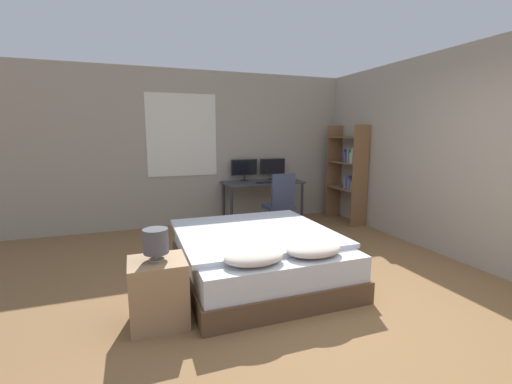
# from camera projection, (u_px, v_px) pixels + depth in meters

# --- Properties ---
(ground_plane) EXTENTS (20.00, 20.00, 0.00)m
(ground_plane) POSITION_uv_depth(u_px,v_px,m) (356.00, 324.00, 2.95)
(ground_plane) COLOR brown
(wall_back) EXTENTS (12.00, 0.08, 2.70)m
(wall_back) POSITION_uv_depth(u_px,v_px,m) (231.00, 148.00, 6.26)
(wall_back) COLOR #9E9384
(wall_back) RESTS_ON ground_plane
(wall_side_right) EXTENTS (0.06, 12.00, 2.70)m
(wall_side_right) POSITION_uv_depth(u_px,v_px,m) (424.00, 153.00, 4.85)
(wall_side_right) COLOR #9E9384
(wall_side_right) RESTS_ON ground_plane
(bed) EXTENTS (1.71, 1.97, 0.60)m
(bed) POSITION_uv_depth(u_px,v_px,m) (258.00, 255.00, 3.86)
(bed) COLOR brown
(bed) RESTS_ON ground_plane
(nightstand) EXTENTS (0.47, 0.43, 0.57)m
(nightstand) POSITION_uv_depth(u_px,v_px,m) (158.00, 292.00, 2.92)
(nightstand) COLOR #997551
(nightstand) RESTS_ON ground_plane
(bedside_lamp) EXTENTS (0.21, 0.21, 0.27)m
(bedside_lamp) POSITION_uv_depth(u_px,v_px,m) (156.00, 242.00, 2.85)
(bedside_lamp) COLOR gray
(bedside_lamp) RESTS_ON nightstand
(desk) EXTENTS (1.43, 0.63, 0.77)m
(desk) POSITION_uv_depth(u_px,v_px,m) (263.00, 187.00, 6.18)
(desk) COLOR #38383D
(desk) RESTS_ON ground_plane
(monitor_left) EXTENTS (0.49, 0.16, 0.39)m
(monitor_left) POSITION_uv_depth(u_px,v_px,m) (244.00, 168.00, 6.23)
(monitor_left) COLOR black
(monitor_left) RESTS_ON desk
(monitor_right) EXTENTS (0.49, 0.16, 0.39)m
(monitor_right) POSITION_uv_depth(u_px,v_px,m) (273.00, 167.00, 6.42)
(monitor_right) COLOR black
(monitor_right) RESTS_ON desk
(keyboard) EXTENTS (0.38, 0.13, 0.02)m
(keyboard) POSITION_uv_depth(u_px,v_px,m) (267.00, 182.00, 5.97)
(keyboard) COLOR black
(keyboard) RESTS_ON desk
(computer_mouse) EXTENTS (0.07, 0.05, 0.04)m
(computer_mouse) POSITION_uv_depth(u_px,v_px,m) (282.00, 181.00, 6.06)
(computer_mouse) COLOR black
(computer_mouse) RESTS_ON desk
(office_chair) EXTENTS (0.52, 0.52, 1.01)m
(office_chair) POSITION_uv_depth(u_px,v_px,m) (280.00, 211.00, 5.51)
(office_chair) COLOR black
(office_chair) RESTS_ON ground_plane
(bookshelf) EXTENTS (0.32, 0.84, 1.77)m
(bookshelf) POSITION_uv_depth(u_px,v_px,m) (350.00, 169.00, 6.19)
(bookshelf) COLOR brown
(bookshelf) RESTS_ON ground_plane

